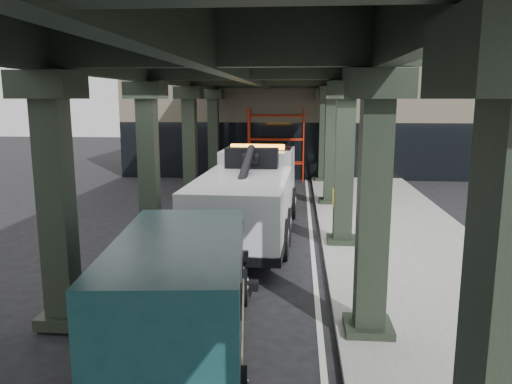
% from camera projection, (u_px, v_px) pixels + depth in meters
% --- Properties ---
extents(ground, '(90.00, 90.00, 0.00)m').
position_uv_depth(ground, '(252.00, 265.00, 13.69)').
color(ground, black).
rests_on(ground, ground).
extents(sidewalk, '(5.00, 40.00, 0.15)m').
position_uv_depth(sidewalk, '(404.00, 246.00, 15.26)').
color(sidewalk, gray).
rests_on(sidewalk, ground).
extents(lane_stripe, '(0.12, 38.00, 0.01)m').
position_uv_depth(lane_stripe, '(312.00, 246.00, 15.50)').
color(lane_stripe, silver).
rests_on(lane_stripe, ground).
extents(viaduct, '(7.40, 32.00, 6.40)m').
position_uv_depth(viaduct, '(244.00, 66.00, 14.67)').
color(viaduct, black).
rests_on(viaduct, ground).
extents(building, '(22.00, 10.00, 8.00)m').
position_uv_depth(building, '(311.00, 107.00, 32.37)').
color(building, '#C6B793').
rests_on(building, ground).
extents(scaffolding, '(3.08, 0.88, 4.00)m').
position_uv_depth(scaffolding, '(276.00, 143.00, 27.64)').
color(scaffolding, red).
rests_on(scaffolding, ground).
extents(tow_truck, '(3.02, 9.31, 3.02)m').
position_uv_depth(tow_truck, '(251.00, 192.00, 16.45)').
color(tow_truck, black).
rests_on(tow_truck, ground).
extents(towed_van, '(2.71, 5.78, 2.27)m').
position_uv_depth(towed_van, '(182.00, 293.00, 8.56)').
color(towed_van, '#11393D').
rests_on(towed_van, ground).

